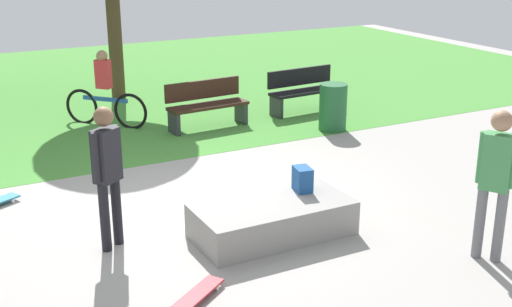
# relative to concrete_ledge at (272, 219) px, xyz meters

# --- Properties ---
(ground_plane) EXTENTS (28.00, 28.00, 0.00)m
(ground_plane) POSITION_rel_concrete_ledge_xyz_m (-0.63, 1.41, -0.22)
(ground_plane) COLOR #9E9993
(grass_lawn) EXTENTS (26.60, 12.14, 0.01)m
(grass_lawn) POSITION_rel_concrete_ledge_xyz_m (-0.63, 9.34, -0.21)
(grass_lawn) COLOR #478C38
(grass_lawn) RESTS_ON ground_plane
(concrete_ledge) EXTENTS (1.97, 0.98, 0.44)m
(concrete_ledge) POSITION_rel_concrete_ledge_xyz_m (0.00, 0.00, 0.00)
(concrete_ledge) COLOR gray
(concrete_ledge) RESTS_ON ground_plane
(backpack_on_ledge) EXTENTS (0.25, 0.31, 0.32)m
(backpack_on_ledge) POSITION_rel_concrete_ledge_xyz_m (0.55, 0.19, 0.38)
(backpack_on_ledge) COLOR #1E4C8C
(backpack_on_ledge) RESTS_ON concrete_ledge
(skater_performing_trick) EXTENTS (0.34, 0.38, 1.80)m
(skater_performing_trick) POSITION_rel_concrete_ledge_xyz_m (1.91, -1.72, 0.84)
(skater_performing_trick) COLOR slate
(skater_performing_trick) RESTS_ON ground_plane
(skater_watching) EXTENTS (0.38, 0.35, 1.76)m
(skater_watching) POSITION_rel_concrete_ledge_xyz_m (-1.87, 0.62, 0.82)
(skater_watching) COLOR black
(skater_watching) RESTS_ON ground_plane
(skateboard_by_ledge) EXTENTS (0.77, 0.62, 0.08)m
(skateboard_by_ledge) POSITION_rel_concrete_ledge_xyz_m (-1.46, -1.00, -0.15)
(skateboard_by_ledge) COLOR #A5262D
(skateboard_by_ledge) RESTS_ON ground_plane
(park_bench_near_lamppost) EXTENTS (1.63, 0.59, 0.91)m
(park_bench_near_lamppost) POSITION_rel_concrete_ledge_xyz_m (3.53, 4.98, 0.26)
(park_bench_near_lamppost) COLOR black
(park_bench_near_lamppost) RESTS_ON ground_plane
(park_bench_center_lawn) EXTENTS (1.63, 0.59, 0.91)m
(park_bench_center_lawn) POSITION_rel_concrete_ledge_xyz_m (1.23, 4.84, 0.26)
(park_bench_center_lawn) COLOR #331E14
(park_bench_center_lawn) RESTS_ON ground_plane
(trash_bin) EXTENTS (0.53, 0.53, 0.90)m
(trash_bin) POSITION_rel_concrete_ledge_xyz_m (3.30, 3.55, 0.23)
(trash_bin) COLOR #1E592D
(trash_bin) RESTS_ON ground_plane
(cyclist_on_bicycle) EXTENTS (1.28, 1.38, 1.52)m
(cyclist_on_bicycle) POSITION_rel_concrete_ledge_xyz_m (-0.46, 5.89, 0.41)
(cyclist_on_bicycle) COLOR black
(cyclist_on_bicycle) RESTS_ON ground_plane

